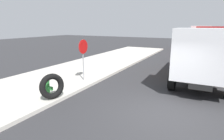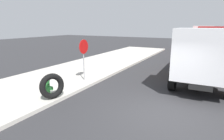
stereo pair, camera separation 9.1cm
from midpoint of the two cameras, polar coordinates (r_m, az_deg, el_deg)
name	(u,v)px [view 2 (the right image)]	position (r m, az deg, el deg)	size (l,w,h in m)	color
ground_plane	(160,116)	(6.95, 15.09, -13.54)	(80.00, 80.00, 0.00)	#2D2D30
sidewalk_curb	(35,86)	(10.35, -22.46, -4.49)	(36.00, 5.00, 0.15)	#BCB7AD
fire_hydrant	(47,85)	(8.54, -19.12, -4.54)	(0.26, 0.60, 0.78)	#2D8438
loose_tire	(52,86)	(7.97, -17.76, -4.76)	(1.06, 1.06, 0.24)	black
stop_sign	(84,52)	(10.07, -8.51, 5.47)	(0.76, 0.08, 2.23)	gray
dump_truck_orange	(204,54)	(11.29, 26.92, 4.55)	(7.08, 2.99, 3.00)	orange
dump_truck_gray	(212,44)	(17.66, 28.66, 7.18)	(7.09, 3.01, 3.00)	slate
dump_truck_red	(201,37)	(26.29, 26.02, 9.11)	(7.01, 2.82, 3.00)	red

